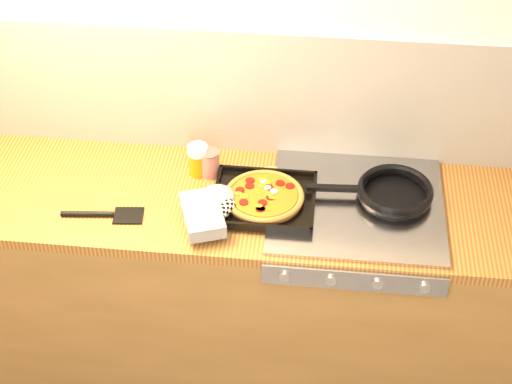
# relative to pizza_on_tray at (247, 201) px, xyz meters

# --- Properties ---
(room_shell) EXTENTS (3.20, 3.20, 3.20)m
(room_shell) POSITION_rel_pizza_on_tray_xyz_m (-0.07, 0.35, 0.21)
(room_shell) COLOR white
(room_shell) RESTS_ON ground
(counter_run) EXTENTS (3.20, 0.62, 0.90)m
(counter_run) POSITION_rel_pizza_on_tray_xyz_m (-0.07, 0.06, -0.49)
(counter_run) COLOR olive
(counter_run) RESTS_ON ground
(stovetop) EXTENTS (0.60, 0.56, 0.02)m
(stovetop) POSITION_rel_pizza_on_tray_xyz_m (0.38, 0.06, -0.04)
(stovetop) COLOR #9F9FA4
(stovetop) RESTS_ON counter_run
(pizza_on_tray) EXTENTS (0.47, 0.41, 0.06)m
(pizza_on_tray) POSITION_rel_pizza_on_tray_xyz_m (0.00, 0.00, 0.00)
(pizza_on_tray) COLOR black
(pizza_on_tray) RESTS_ON stovetop
(frying_pan) EXTENTS (0.45, 0.28, 0.04)m
(frying_pan) POSITION_rel_pizza_on_tray_xyz_m (0.50, 0.10, -0.00)
(frying_pan) COLOR black
(frying_pan) RESTS_ON stovetop
(tomato_can) EXTENTS (0.09, 0.09, 0.10)m
(tomato_can) POSITION_rel_pizza_on_tray_xyz_m (-0.16, 0.18, 0.01)
(tomato_can) COLOR maroon
(tomato_can) RESTS_ON counter_run
(juice_glass) EXTENTS (0.09, 0.09, 0.12)m
(juice_glass) POSITION_rel_pizza_on_tray_xyz_m (-0.20, 0.18, 0.02)
(juice_glass) COLOR orange
(juice_glass) RESTS_ON counter_run
(wooden_spoon) EXTENTS (0.30, 0.07, 0.02)m
(wooden_spoon) POSITION_rel_pizza_on_tray_xyz_m (-0.03, 0.21, -0.03)
(wooden_spoon) COLOR #AB7648
(wooden_spoon) RESTS_ON counter_run
(black_spatula) EXTENTS (0.29, 0.09, 0.02)m
(black_spatula) POSITION_rel_pizza_on_tray_xyz_m (-0.48, -0.09, -0.03)
(black_spatula) COLOR black
(black_spatula) RESTS_ON counter_run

